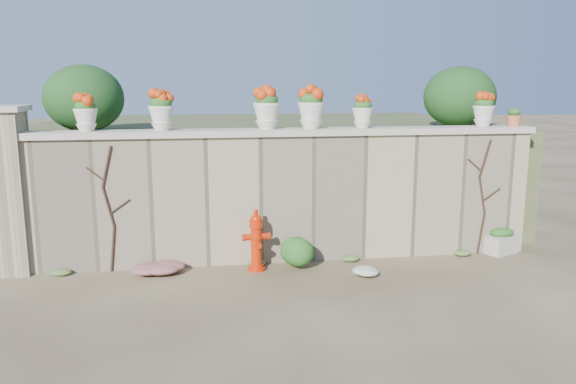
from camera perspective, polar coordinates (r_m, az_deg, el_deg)
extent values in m
plane|color=#4C3926|center=(7.48, 1.87, -10.95)|extent=(80.00, 80.00, 0.00)
cube|color=#9B8B67|center=(8.90, -0.23, -0.64)|extent=(8.00, 0.40, 2.00)
cube|color=#BCB39F|center=(8.75, -0.23, 6.11)|extent=(8.10, 0.52, 0.10)
cube|color=#9B8B67|center=(9.22, -26.67, -0.15)|extent=(0.60, 0.60, 2.40)
cube|color=#384C23|center=(12.02, -2.49, 2.41)|extent=(9.00, 6.00, 2.00)
ellipsoid|color=#143814|center=(10.00, -20.01, 8.94)|extent=(1.30, 1.30, 1.10)
ellipsoid|color=#143814|center=(10.88, 17.01, 9.24)|extent=(1.30, 1.30, 1.10)
cylinder|color=black|center=(8.85, -17.37, -5.55)|extent=(0.12, 0.04, 0.70)
cylinder|color=black|center=(8.70, -17.78, -1.45)|extent=(0.17, 0.04, 0.61)
cylinder|color=black|center=(8.59, -17.95, 2.46)|extent=(0.18, 0.04, 0.61)
cylinder|color=black|center=(8.67, -16.70, -1.42)|extent=(0.30, 0.02, 0.22)
cylinder|color=black|center=(8.64, -19.05, 1.77)|extent=(0.25, 0.02, 0.21)
cylinder|color=black|center=(9.85, 19.01, -3.99)|extent=(0.12, 0.04, 0.70)
cylinder|color=black|center=(9.70, 19.12, -0.28)|extent=(0.17, 0.04, 0.61)
cylinder|color=black|center=(9.61, 19.39, 3.23)|extent=(0.18, 0.04, 0.61)
cylinder|color=black|center=(9.78, 19.97, -0.25)|extent=(0.30, 0.02, 0.22)
cylinder|color=black|center=(9.54, 18.43, 2.63)|extent=(0.25, 0.02, 0.21)
cylinder|color=red|center=(8.63, -3.21, -7.76)|extent=(0.27, 0.27, 0.05)
cylinder|color=red|center=(8.52, -3.23, -5.49)|extent=(0.16, 0.16, 0.59)
cylinder|color=red|center=(8.48, -3.25, -4.56)|extent=(0.20, 0.20, 0.04)
cylinder|color=red|center=(8.43, -3.26, -3.25)|extent=(0.20, 0.20, 0.11)
ellipsoid|color=red|center=(8.41, -3.27, -2.62)|extent=(0.18, 0.18, 0.13)
cylinder|color=red|center=(8.39, -3.27, -2.12)|extent=(0.07, 0.07, 0.10)
cylinder|color=red|center=(8.46, -4.13, -4.62)|extent=(0.14, 0.11, 0.10)
cylinder|color=red|center=(8.51, -2.36, -4.50)|extent=(0.14, 0.11, 0.10)
cylinder|color=red|center=(8.41, -3.10, -5.37)|extent=(0.09, 0.10, 0.09)
cube|color=#BCB39F|center=(10.05, 20.84, -4.99)|extent=(0.60, 0.49, 0.30)
ellipsoid|color=#1E5119|center=(10.00, 20.92, -3.86)|extent=(0.47, 0.39, 0.16)
ellipsoid|color=#1E5119|center=(8.57, 1.29, -5.86)|extent=(0.65, 0.59, 0.62)
ellipsoid|color=#C8286F|center=(8.59, -13.26, -7.48)|extent=(0.87, 0.58, 0.23)
ellipsoid|color=white|center=(8.40, 7.97, -7.89)|extent=(0.52, 0.41, 0.19)
ellipsoid|color=#1E5119|center=(8.78, -19.92, 8.23)|extent=(0.30, 0.30, 0.18)
ellipsoid|color=#C2370C|center=(8.78, -19.95, 8.72)|extent=(0.26, 0.26, 0.19)
ellipsoid|color=#1E5119|center=(8.64, -12.78, 8.81)|extent=(0.32, 0.32, 0.19)
ellipsoid|color=#C2370C|center=(8.64, -12.80, 9.35)|extent=(0.28, 0.28, 0.20)
ellipsoid|color=#1E5119|center=(8.68, -2.18, 9.35)|extent=(0.36, 0.36, 0.21)
ellipsoid|color=#C2370C|center=(8.68, -2.18, 9.94)|extent=(0.31, 0.31, 0.22)
ellipsoid|color=#1E5119|center=(8.78, 2.38, 9.39)|extent=(0.36, 0.36, 0.22)
ellipsoid|color=#C2370C|center=(8.78, 2.38, 9.97)|extent=(0.31, 0.31, 0.22)
ellipsoid|color=#1E5119|center=(8.98, 7.61, 8.72)|extent=(0.28, 0.28, 0.17)
ellipsoid|color=#C2370C|center=(8.98, 7.62, 9.17)|extent=(0.25, 0.25, 0.18)
ellipsoid|color=#1E5119|center=(9.75, 19.29, 8.50)|extent=(0.30, 0.30, 0.18)
ellipsoid|color=#C2370C|center=(9.75, 19.32, 8.94)|extent=(0.26, 0.26, 0.19)
ellipsoid|color=#1E5119|center=(10.02, 21.99, 7.49)|extent=(0.20, 0.20, 0.14)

